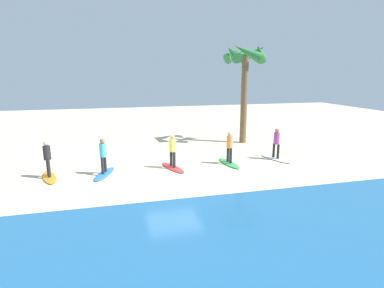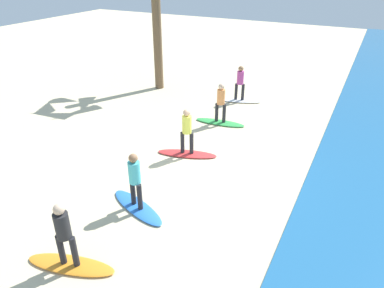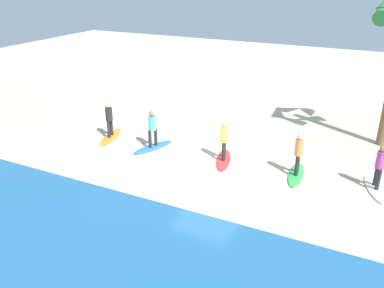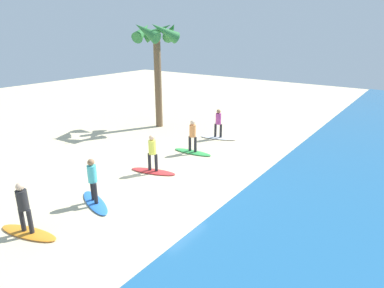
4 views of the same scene
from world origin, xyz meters
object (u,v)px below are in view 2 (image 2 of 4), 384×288
surfer_white (240,81)px  surfer_orange (63,231)px  surfer_red (187,128)px  surfboard_orange (71,265)px  surfer_green (221,100)px  surfboard_blue (137,207)px  surfboard_red (187,154)px  surfer_blue (135,177)px  surfboard_white (239,100)px  surfboard_green (220,122)px

surfer_white → surfer_orange: (11.50, 0.27, 0.00)m
surfer_red → surfboard_orange: 5.79m
surfer_green → surfboard_blue: (6.29, 0.20, -0.99)m
surfer_green → surfboard_red: surfer_green is taller
surfer_green → surfboard_red: (3.00, 0.02, -0.99)m
surfer_white → surfer_blue: same height
surfer_blue → surfer_orange: (2.41, -0.13, 0.00)m
surfboard_red → surfboard_white: bearing=75.3°
surfboard_white → surfer_blue: surfer_blue is taller
surfer_red → surfboard_blue: surfer_red is taller
surfboard_blue → surfer_blue: size_ratio=1.28×
surfboard_green → surfer_orange: 8.76m
surfer_white → surfer_green: (2.80, 0.20, 0.00)m
surfboard_green → surfer_blue: 6.38m
surfer_white → surfboard_orange: 11.55m
surfboard_red → surfboard_blue: size_ratio=1.00×
surfer_white → surfer_red: bearing=2.2°
surfer_red → surfboard_blue: size_ratio=0.78×
surfboard_green → surfboard_white: bearing=88.4°
surfer_blue → surfer_green: bearing=-178.2°
surfboard_white → surfer_green: size_ratio=1.28×
surfer_orange → surfboard_green: bearing=-179.5°
surfboard_white → surfboard_blue: 9.10m
surfboard_blue → surfer_blue: bearing=-55.4°
surfboard_blue → surfboard_green: bearing=112.4°
surfboard_orange → surfboard_green: bearing=75.7°
surfer_red → surfer_blue: bearing=3.2°
surfboard_green → surfboard_red: same height
surfboard_green → surfer_green: (-0.00, 0.00, 0.99)m
surfer_red → surfboard_blue: bearing=3.2°
surfboard_red → surfer_blue: size_ratio=1.28×
surfboard_green → surfer_orange: (8.71, 0.07, 0.99)m
surfboard_white → surfer_orange: surfer_orange is taller
surfer_red → surfboard_orange: (5.71, 0.05, -0.99)m
surfer_white → surfboard_green: bearing=4.1°
surfboard_white → surfer_white: size_ratio=1.28×
surfer_green → surfer_orange: 8.71m
surfboard_green → surfboard_orange: same height
surfer_white → surfboard_green: surfer_white is taller
surfboard_red → surfer_green: bearing=73.4°
surfer_green → surfer_blue: same height
surfboard_white → surfer_red: (5.80, 0.22, 0.99)m
surfer_white → surfboard_green: size_ratio=0.78×
surfboard_red → surfer_blue: 3.45m
surfer_blue → surfer_red: bearing=-176.8°
surfboard_white → surfer_green: surfer_green is taller
surfer_red → surfer_orange: bearing=0.5°
surfer_red → surfer_green: bearing=-179.6°
surfboard_green → surfboard_blue: 6.30m
surfboard_green → surfboard_blue: size_ratio=1.00×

